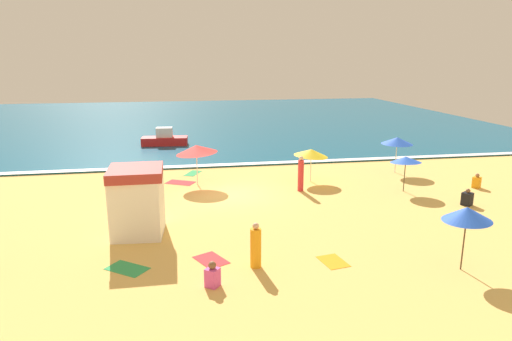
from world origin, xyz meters
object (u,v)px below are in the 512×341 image
Objects in this scene: beach_umbrella_0 at (196,149)px; beachgoer_2 at (467,198)px; beach_umbrella_4 at (311,153)px; beachgoer_1 at (213,275)px; beach_umbrella_1 at (406,160)px; small_boat_0 at (165,139)px; beach_umbrella_3 at (467,214)px; beach_umbrella_2 at (397,141)px; beachgoer_4 at (301,174)px; beachgoer_0 at (256,247)px; beachgoer_3 at (477,182)px; lifeguard_cabana at (137,201)px.

beach_umbrella_0 is 2.89× the size of beachgoer_2.
beachgoer_1 is at bearing -119.91° from beach_umbrella_4.
small_boat_0 is at bearing 130.43° from beach_umbrella_1.
beach_umbrella_4 reaches higher than beach_umbrella_1.
beach_umbrella_3 reaches higher than beach_umbrella_4.
beach_umbrella_0 is 1.06× the size of beach_umbrella_3.
beach_umbrella_2 is at bearing 72.77° from beach_umbrella_3.
beach_umbrella_4 is 2.18m from beachgoer_4.
beachgoer_1 is (-6.48, -11.26, -1.30)m from beach_umbrella_4.
beach_umbrella_4 is at bearing 138.52° from beachgoer_2.
beachgoer_0 is 9.27m from beachgoer_4.
beach_umbrella_3 reaches higher than beachgoer_3.
beach_umbrella_3 is at bearing -107.23° from beach_umbrella_2.
beachgoer_0 is at bearing -42.34° from lifeguard_cabana.
beachgoer_2 is at bearing -131.80° from beachgoer_3.
beach_umbrella_0 is at bearing 167.82° from beachgoer_3.
beachgoer_4 is at bearing 152.90° from beachgoer_2.
beachgoer_1 is at bearing 178.09° from beach_umbrella_3.
beachgoer_0 is 1.98× the size of beachgoer_3.
small_boat_0 is at bearing 129.68° from beachgoer_2.
beach_umbrella_1 is at bearing 179.17° from beachgoer_3.
beach_umbrella_4 is 11.34m from beachgoer_0.
beachgoer_2 is (12.50, -5.80, -1.67)m from beach_umbrella_0.
small_boat_0 is (-1.87, 23.29, 0.19)m from beachgoer_1.
beach_umbrella_1 is 0.54× the size of small_boat_0.
beach_umbrella_0 is 2.96× the size of beachgoer_3.
beach_umbrella_2 is 5.80m from beach_umbrella_4.
beach_umbrella_2 reaches higher than beachgoer_4.
beachgoer_4 reaches higher than beachgoer_2.
beach_umbrella_2 is 3.12× the size of beachgoer_3.
beach_umbrella_3 reaches higher than beachgoer_0.
beach_umbrella_3 is 1.41× the size of beachgoer_0.
beach_umbrella_3 is 8.42m from beachgoer_1.
beach_umbrella_3 is at bearing -81.22° from beach_umbrella_4.
beach_umbrella_1 is at bearing 74.21° from beach_umbrella_3.
beach_umbrella_1 is 4.42m from beachgoer_3.
lifeguard_cabana reaches higher than beach_umbrella_1.
beachgoer_2 is at bearing 24.82° from beachgoer_1.
beach_umbrella_2 reaches higher than small_boat_0.
beach_umbrella_2 reaches higher than beach_umbrella_4.
small_boat_0 is (-12.61, 14.80, -1.16)m from beach_umbrella_1.
small_boat_0 reaches higher than beachgoer_3.
lifeguard_cabana reaches higher than beach_umbrella_4.
beach_umbrella_3 is at bearing -105.79° from beach_umbrella_1.
beach_umbrella_4 is 13.06m from beachgoer_1.
lifeguard_cabana is at bearing -144.50° from beach_umbrella_4.
beach_umbrella_0 is at bearing -80.36° from small_boat_0.
beachgoer_0 is 15.28m from beachgoer_3.
beach_umbrella_3 is at bearing -55.64° from beach_umbrella_0.
beach_umbrella_0 is 11.09m from beach_umbrella_1.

